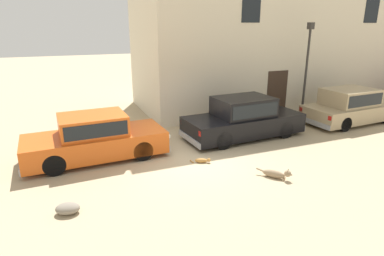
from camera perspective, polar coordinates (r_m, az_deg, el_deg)
The scene contains 9 objects.
ground_plane at distance 10.75m, azimuth -0.70°, elevation -5.01°, with size 80.00×80.00×0.00m, color tan.
parked_sedan_nearest at distance 10.83m, azimuth -16.61°, elevation -1.54°, with size 4.57×1.97×1.46m.
parked_sedan_second at distance 12.53m, azimuth 8.97°, elevation 1.78°, with size 4.78×2.06×1.56m.
parked_sedan_third at distance 15.84m, azimuth 25.97°, elevation 3.51°, with size 4.55×2.04×1.51m.
apartment_block at distance 19.26m, azimuth 16.53°, elevation 15.14°, with size 16.41×5.24×7.06m.
stray_dog_spotted at distance 9.56m, azimuth 14.61°, elevation -7.76°, with size 0.71×0.87×0.34m.
stray_cat at distance 10.28m, azimuth 1.82°, elevation -5.69°, with size 0.56×0.42×0.17m.
street_lamp at distance 15.34m, azimuth 19.50°, elevation 11.17°, with size 0.22×0.22×4.23m.
rubble_pile at distance 8.20m, azimuth -20.91°, elevation -13.00°, with size 0.55×0.40×0.25m, color gray.
Camera 1 is at (-3.65, -9.23, 4.15)m, focal length 30.50 mm.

